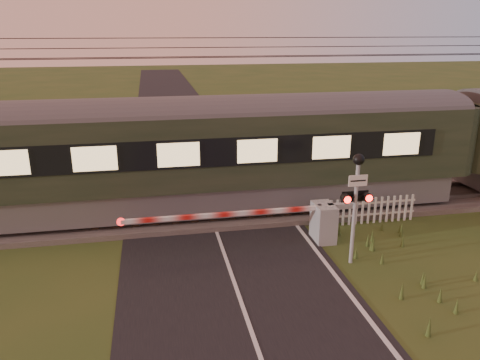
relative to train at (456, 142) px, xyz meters
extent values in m
plane|color=#2E4A1C|center=(-9.59, -6.50, -2.23)|extent=(160.00, 160.00, 0.00)
cube|color=black|center=(-9.59, -6.50, -2.22)|extent=(6.00, 140.00, 0.02)
cube|color=#47423D|center=(-9.59, 0.00, -2.17)|extent=(140.00, 3.40, 0.24)
cube|color=slate|center=(-9.59, -0.72, -1.97)|extent=(140.00, 0.08, 0.14)
cube|color=slate|center=(-9.59, 0.72, -1.97)|extent=(140.00, 0.08, 0.14)
cube|color=#2D2116|center=(-9.59, 0.00, -2.04)|extent=(0.24, 2.20, 0.06)
cylinder|color=black|center=(-9.59, -0.30, 3.27)|extent=(120.00, 0.02, 0.02)
cylinder|color=black|center=(-9.59, 0.30, 3.27)|extent=(120.00, 0.02, 0.02)
cylinder|color=black|center=(-9.59, 0.00, 3.87)|extent=(120.00, 0.02, 0.02)
cylinder|color=black|center=(-9.59, 0.00, 3.57)|extent=(120.00, 0.02, 0.02)
cube|color=slate|center=(-10.71, 0.00, -1.42)|extent=(19.61, 2.60, 0.97)
cube|color=#212F1F|center=(-10.71, 0.00, 0.29)|extent=(20.43, 2.82, 2.43)
cylinder|color=#4C4C4F|center=(-10.71, 0.00, 1.50)|extent=(20.43, 0.99, 0.99)
cube|color=#FFD893|center=(-10.71, -1.45, 0.41)|extent=(17.57, 0.04, 0.76)
cube|color=gray|center=(-6.37, -2.87, -1.63)|extent=(0.60, 0.92, 1.20)
cylinder|color=gray|center=(-6.53, -2.87, -1.63)|extent=(0.13, 0.13, 1.20)
cube|color=gray|center=(-5.77, -2.87, -1.12)|extent=(0.98, 0.17, 0.17)
cube|color=red|center=(-9.52, -2.87, -1.12)|extent=(5.98, 0.12, 0.12)
cylinder|color=red|center=(-12.52, -2.87, -1.12)|extent=(0.24, 0.04, 0.24)
cylinder|color=gray|center=(-6.12, -4.45, -0.77)|extent=(0.11, 0.11, 2.92)
cube|color=white|center=(-6.12, -4.51, 0.25)|extent=(0.54, 0.03, 0.31)
sphere|color=black|center=(-6.12, -4.45, 0.83)|extent=(0.31, 0.31, 0.31)
cube|color=black|center=(-6.12, -4.45, -0.24)|extent=(0.73, 0.06, 0.06)
cylinder|color=#FF140C|center=(-6.43, -4.63, -0.24)|extent=(0.19, 0.02, 0.19)
cylinder|color=#FF140C|center=(-5.80, -4.63, -0.24)|extent=(0.19, 0.02, 0.19)
cube|color=black|center=(-6.12, -4.40, -0.24)|extent=(0.78, 0.02, 0.31)
cube|color=silver|center=(-4.49, -1.87, -1.92)|extent=(3.66, 0.04, 0.06)
cube|color=silver|center=(-4.49, -1.87, -1.50)|extent=(3.66, 0.04, 0.06)
camera|label=1|loc=(-11.50, -15.65, 4.14)|focal=35.00mm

